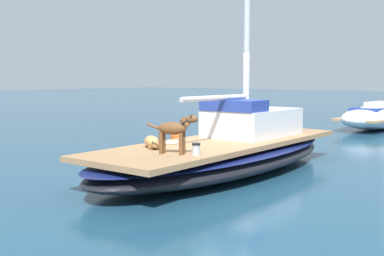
{
  "coord_description": "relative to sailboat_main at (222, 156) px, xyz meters",
  "views": [
    {
      "loc": [
        5.88,
        -8.18,
        1.98
      ],
      "look_at": [
        0.0,
        -1.0,
        1.01
      ],
      "focal_mm": 45.72,
      "sensor_mm": 36.0,
      "label": 1
    }
  ],
  "objects": [
    {
      "name": "coiled_rope",
      "position": [
        -0.54,
        -1.0,
        0.35
      ],
      "size": [
        0.32,
        0.32,
        0.04
      ],
      "primitive_type": "torus",
      "color": "beige",
      "rests_on": "sailboat_main"
    },
    {
      "name": "deck_winch",
      "position": [
        0.75,
        -1.81,
        0.42
      ],
      "size": [
        0.16,
        0.16,
        0.21
      ],
      "color": "#B7B7BC",
      "rests_on": "sailboat_main"
    },
    {
      "name": "dog_tan",
      "position": [
        -0.46,
        -1.63,
        0.43
      ],
      "size": [
        0.82,
        0.62,
        0.22
      ],
      "color": "tan",
      "rests_on": "sailboat_main"
    },
    {
      "name": "sailboat_main",
      "position": [
        0.0,
        0.0,
        0.0
      ],
      "size": [
        2.65,
        7.28,
        0.66
      ],
      "color": "black",
      "rests_on": "ground"
    },
    {
      "name": "moored_boat_far_astern",
      "position": [
        -0.35,
        11.04,
        0.18
      ],
      "size": [
        2.47,
        5.73,
        6.61
      ],
      "color": "white",
      "rests_on": "ground"
    },
    {
      "name": "dog_brown",
      "position": [
        0.39,
        -1.95,
        0.75
      ],
      "size": [
        0.9,
        0.43,
        0.7
      ],
      "color": "brown",
      "rests_on": "sailboat_main"
    },
    {
      "name": "mooring_buoy",
      "position": [
        -3.4,
        2.51,
        -0.12
      ],
      "size": [
        0.44,
        0.44,
        0.44
      ],
      "primitive_type": "sphere",
      "color": "#E55119",
      "rests_on": "ground"
    },
    {
      "name": "cabin_house",
      "position": [
        -0.02,
        1.12,
        0.67
      ],
      "size": [
        1.44,
        2.25,
        0.84
      ],
      "color": "silver",
      "rests_on": "sailboat_main"
    },
    {
      "name": "ground_plane",
      "position": [
        0.0,
        0.0,
        -0.34
      ],
      "size": [
        120.0,
        120.0,
        0.0
      ],
      "primitive_type": "plane",
      "color": "navy"
    }
  ]
}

